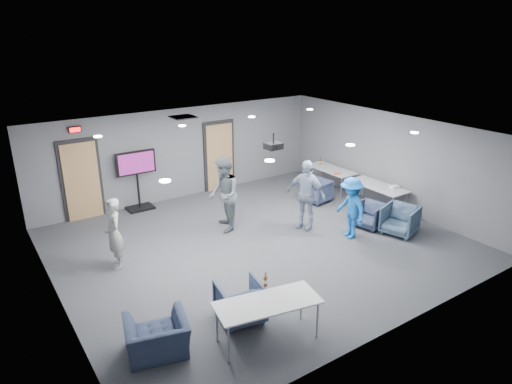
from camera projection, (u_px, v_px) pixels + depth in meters
floor at (259, 244)px, 10.97m from camera, size 9.00×9.00×0.00m
ceiling at (259, 134)px, 10.04m from camera, size 9.00×9.00×0.00m
wall_back at (183, 153)px, 13.62m from camera, size 9.00×0.02×2.70m
wall_front at (398, 262)px, 7.39m from camera, size 9.00×0.02×2.70m
wall_left at (51, 240)px, 8.14m from camera, size 0.02×8.00×2.70m
wall_right at (390, 161)px, 12.87m from camera, size 0.02×8.00×2.70m
door_left at (82, 181)px, 12.10m from camera, size 1.06×0.17×2.24m
door_right at (219, 157)px, 14.31m from camera, size 1.06×0.17×2.24m
exit_sign at (75, 130)px, 11.61m from camera, size 0.32×0.08×0.16m
hvac_diffuser at (183, 117)px, 11.96m from camera, size 0.60×0.60×0.03m
downlights at (259, 135)px, 10.04m from camera, size 6.18×3.78×0.02m
person_a at (114, 234)px, 9.69m from camera, size 0.42×0.60×1.57m
person_b at (224, 195)px, 11.43m from camera, size 1.01×1.13×1.90m
person_c at (306, 195)px, 11.57m from camera, size 0.82×1.15×1.81m
person_d at (351, 208)px, 11.08m from camera, size 0.74×1.08×1.54m
chair_right_a at (316, 191)px, 13.48m from camera, size 0.84×0.83×0.67m
chair_right_b at (369, 215)px, 11.81m from camera, size 0.85×0.84×0.65m
chair_right_c at (400, 220)px, 11.40m from camera, size 1.01×1.00×0.74m
chair_front_a at (240, 302)px, 8.06m from camera, size 0.90×0.91×0.72m
chair_front_b at (157, 337)px, 7.21m from camera, size 1.15×1.06×0.63m
table_right_a at (331, 170)px, 14.26m from camera, size 0.70×1.69×0.73m
table_right_b at (378, 187)px, 12.79m from camera, size 0.73×1.75×0.73m
table_front_left at (268, 304)px, 7.42m from camera, size 1.84×1.04×0.73m
bottle_front at (266, 281)px, 7.81m from camera, size 0.07×0.07×0.27m
bottle_right at (320, 162)px, 14.65m from camera, size 0.06×0.06×0.23m
snack_box at (337, 174)px, 13.71m from camera, size 0.19×0.14×0.04m
wrapper at (395, 187)px, 12.59m from camera, size 0.26×0.19×0.05m
tv_stand at (137, 177)px, 12.73m from camera, size 1.11×0.53×1.70m
projector at (274, 146)px, 10.24m from camera, size 0.37×0.35×0.36m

